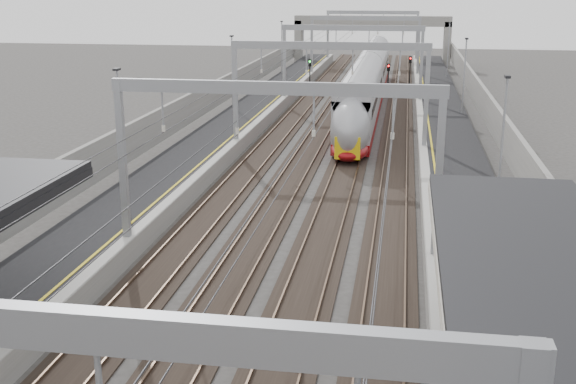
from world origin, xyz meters
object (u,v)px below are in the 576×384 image
(overbridge, at_px, (372,27))
(bench, at_px, (550,370))
(train, at_px, (367,89))
(signal_green, at_px, (310,69))

(overbridge, bearing_deg, bench, -84.21)
(train, relative_size, signal_green, 13.50)
(overbridge, xyz_separation_m, train, (1.50, -38.94, -3.30))
(bench, height_order, signal_green, signal_green)
(overbridge, relative_size, bench, 10.98)
(overbridge, distance_m, signal_green, 28.57)
(overbridge, distance_m, bench, 88.14)
(overbridge, bearing_deg, signal_green, -100.54)
(train, bearing_deg, overbridge, 92.21)
(bench, relative_size, signal_green, 0.58)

